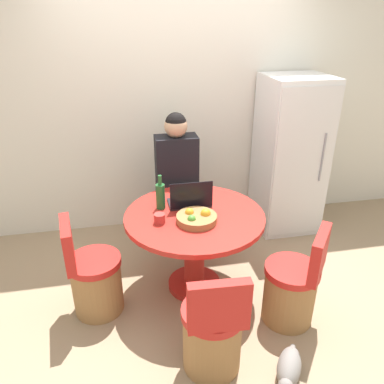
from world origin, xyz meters
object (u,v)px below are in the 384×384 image
at_px(refrigerator, 290,156).
at_px(cat, 289,368).
at_px(person_seated, 176,173).
at_px(bottle, 160,196).
at_px(chair_left_side, 94,280).
at_px(dining_table, 194,234).
at_px(laptop, 190,200).
at_px(fruit_bowl, 197,218).
at_px(chair_near_camera, 213,334).
at_px(chair_near_right_corner, 292,289).

bearing_deg(refrigerator, cat, -112.52).
relative_size(person_seated, bottle, 4.68).
relative_size(refrigerator, bottle, 5.61).
bearing_deg(chair_left_side, bottle, -72.36).
distance_m(dining_table, chair_left_side, 0.87).
bearing_deg(person_seated, laptop, 91.29).
relative_size(chair_left_side, laptop, 2.36).
bearing_deg(refrigerator, bottle, -153.91).
xyz_separation_m(fruit_bowl, cat, (0.42, -0.92, -0.66)).
relative_size(chair_near_camera, cat, 2.15).
xyz_separation_m(person_seated, fruit_bowl, (0.02, -0.91, -0.00)).
bearing_deg(chair_near_right_corner, bottle, -88.31).
height_order(chair_left_side, person_seated, person_seated).
xyz_separation_m(chair_left_side, bottle, (0.58, 0.28, 0.55)).
bearing_deg(laptop, fruit_bowl, 90.23).
distance_m(chair_left_side, bottle, 0.84).
height_order(refrigerator, chair_near_camera, refrigerator).
bearing_deg(dining_table, chair_left_side, -171.59).
relative_size(fruit_bowl, bottle, 1.08).
height_order(dining_table, chair_near_right_corner, chair_near_right_corner).
height_order(person_seated, bottle, person_seated).
bearing_deg(laptop, bottle, -2.60).
bearing_deg(chair_near_right_corner, refrigerator, -162.66).
distance_m(dining_table, bottle, 0.42).
relative_size(chair_near_right_corner, fruit_bowl, 2.62).
relative_size(chair_left_side, chair_near_camera, 1.00).
height_order(refrigerator, dining_table, refrigerator).
bearing_deg(laptop, cat, 109.66).
bearing_deg(refrigerator, laptop, -149.18).
xyz_separation_m(laptop, fruit_bowl, (0.00, -0.27, -0.02)).
bearing_deg(refrigerator, person_seated, -176.03).
height_order(fruit_bowl, bottle, bottle).
bearing_deg(fruit_bowl, dining_table, 86.78).
xyz_separation_m(person_seated, laptop, (0.01, -0.64, 0.02)).
distance_m(refrigerator, person_seated, 1.23).
distance_m(bottle, cat, 1.55).
bearing_deg(person_seated, fruit_bowl, 90.98).
relative_size(dining_table, chair_near_right_corner, 1.37).
bearing_deg(chair_near_right_corner, chair_left_side, -66.29).
bearing_deg(refrigerator, chair_near_right_corner, -111.67).
height_order(dining_table, chair_near_camera, chair_near_camera).
distance_m(chair_left_side, person_seated, 1.30).
height_order(person_seated, cat, person_seated).
height_order(fruit_bowl, cat, fruit_bowl).
bearing_deg(laptop, chair_near_right_corner, 134.24).
xyz_separation_m(refrigerator, chair_left_side, (-2.03, -0.99, -0.53)).
distance_m(person_seated, fruit_bowl, 0.91).
bearing_deg(bottle, person_seated, 70.03).
bearing_deg(laptop, chair_left_side, 18.30).
height_order(chair_left_side, chair_near_camera, same).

